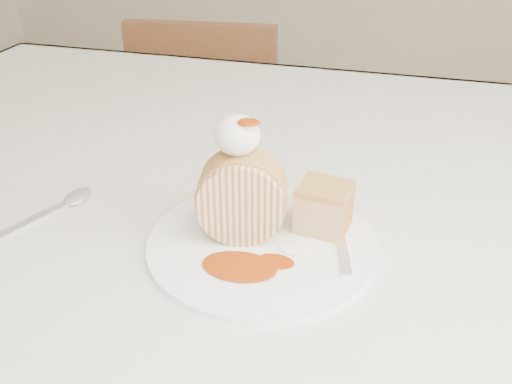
# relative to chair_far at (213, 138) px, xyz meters

# --- Properties ---
(table) EXTENTS (1.40, 0.90, 0.75)m
(table) POSITION_rel_chair_far_xyz_m (0.33, -0.69, 0.21)
(table) COLOR beige
(table) RESTS_ON ground
(chair_far) EXTENTS (0.41, 0.41, 0.78)m
(chair_far) POSITION_rel_chair_far_xyz_m (0.00, 0.00, 0.00)
(chair_far) COLOR brown
(chair_far) RESTS_ON ground
(plate) EXTENTS (0.28, 0.28, 0.01)m
(plate) POSITION_rel_chair_far_xyz_m (0.37, -0.87, 0.31)
(plate) COLOR white
(plate) RESTS_ON table
(roulade_slice) EXTENTS (0.10, 0.07, 0.09)m
(roulade_slice) POSITION_rel_chair_far_xyz_m (0.35, -0.87, 0.35)
(roulade_slice) COLOR beige
(roulade_slice) RESTS_ON plate
(cake_chunk) EXTENTS (0.06, 0.06, 0.05)m
(cake_chunk) POSITION_rel_chair_far_xyz_m (0.43, -0.83, 0.33)
(cake_chunk) COLOR tan
(cake_chunk) RESTS_ON plate
(whipped_cream) EXTENTS (0.05, 0.05, 0.04)m
(whipped_cream) POSITION_rel_chair_far_xyz_m (0.34, -0.86, 0.42)
(whipped_cream) COLOR white
(whipped_cream) RESTS_ON roulade_slice
(caramel_drizzle) EXTENTS (0.02, 0.02, 0.01)m
(caramel_drizzle) POSITION_rel_chair_far_xyz_m (0.36, -0.86, 0.45)
(caramel_drizzle) COLOR #862A05
(caramel_drizzle) RESTS_ON whipped_cream
(caramel_pool) EXTENTS (0.08, 0.06, 0.00)m
(caramel_pool) POSITION_rel_chair_far_xyz_m (0.36, -0.93, 0.31)
(caramel_pool) COLOR #862A05
(caramel_pool) RESTS_ON plate
(fork) EXTENTS (0.05, 0.15, 0.00)m
(fork) POSITION_rel_chair_far_xyz_m (0.46, -0.86, 0.31)
(fork) COLOR silver
(fork) RESTS_ON plate
(spoon) EXTENTS (0.08, 0.16, 0.00)m
(spoon) POSITION_rel_chair_far_xyz_m (0.10, -0.92, 0.30)
(spoon) COLOR silver
(spoon) RESTS_ON table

